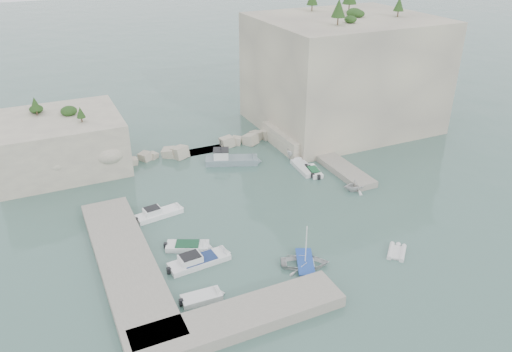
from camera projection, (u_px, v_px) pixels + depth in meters
name	position (u px, v px, depth m)	size (l,w,h in m)	color
ground	(279.00, 222.00, 55.21)	(400.00, 400.00, 0.00)	#44665E
cliff_east	(343.00, 73.00, 78.58)	(26.00, 22.00, 17.00)	beige
cliff_terrace	(301.00, 137.00, 74.07)	(8.00, 10.00, 2.50)	beige
outcrop_west	(60.00, 143.00, 66.31)	(16.00, 14.00, 7.00)	beige
quay_west	(126.00, 263.00, 47.77)	(5.00, 24.00, 1.10)	#9E9689
quay_south	(241.00, 318.00, 41.10)	(18.00, 4.00, 1.10)	#9E9689
ledge_east	(333.00, 162.00, 68.18)	(3.00, 16.00, 0.80)	#9E9689
breakwater	(203.00, 146.00, 72.29)	(28.00, 3.00, 1.40)	beige
motorboat_d	(199.00, 264.00, 48.54)	(6.61, 1.97, 1.40)	silver
motorboat_c	(188.00, 248.00, 50.79)	(4.71, 1.71, 0.70)	silver
motorboat_a	(160.00, 216.00, 56.43)	(5.77, 1.72, 1.40)	white
motorboat_e	(202.00, 300.00, 43.86)	(3.86, 1.58, 0.70)	silver
rowboat	(305.00, 266.00, 48.25)	(3.35, 4.69, 0.97)	silver
inflatable_dinghy	(396.00, 253.00, 50.03)	(3.06, 1.48, 0.44)	silver
tender_east_a	(355.00, 190.00, 61.79)	(2.77, 3.21, 1.69)	silver
tender_east_b	(313.00, 173.00, 66.05)	(4.02, 1.37, 0.70)	white
tender_east_c	(304.00, 170.00, 66.99)	(5.57, 1.80, 0.70)	silver
tender_east_d	(302.00, 157.00, 70.52)	(1.78, 4.74, 1.83)	white
work_boat	(232.00, 163.00, 68.78)	(7.81, 2.31, 2.20)	slate
rowboat_mast	(306.00, 243.00, 47.08)	(0.10, 0.10, 4.20)	white
vegetation	(313.00, 11.00, 73.49)	(53.48, 13.88, 13.40)	#1E4219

